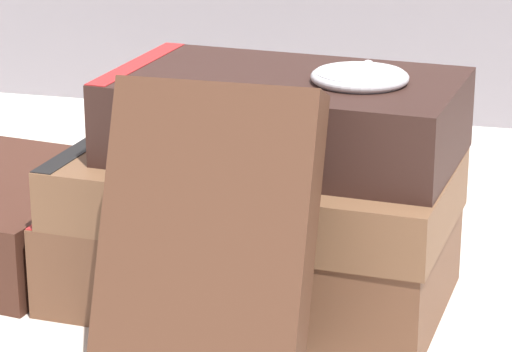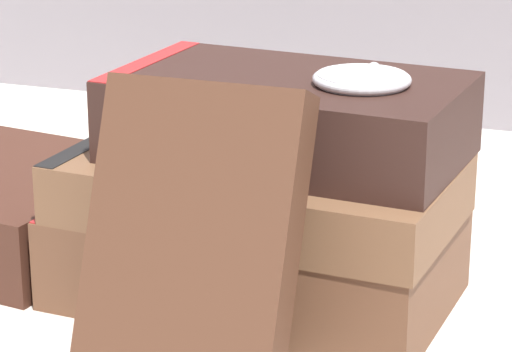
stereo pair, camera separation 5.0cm
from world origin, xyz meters
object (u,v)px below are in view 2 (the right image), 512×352
at_px(book_leaning_front, 191,256).
at_px(reading_glasses, 283,203).
at_px(book_flat_middle, 250,187).
at_px(book_flat_top, 280,116).
at_px(book_flat_bottom, 247,254).
at_px(pocket_watch, 362,79).

distance_m(book_leaning_front, reading_glasses, 0.27).
distance_m(book_flat_middle, book_flat_top, 0.04).
height_order(book_flat_top, reading_glasses, book_flat_top).
bearing_deg(book_leaning_front, book_flat_middle, 94.72).
height_order(book_flat_bottom, book_flat_top, book_flat_top).
xyz_separation_m(book_flat_top, book_leaning_front, (-0.00, -0.12, -0.04)).
bearing_deg(reading_glasses, book_flat_bottom, -57.15).
distance_m(book_flat_middle, pocket_watch, 0.09).
height_order(book_flat_bottom, book_leaning_front, book_leaning_front).
height_order(book_flat_middle, book_flat_top, book_flat_top).
xyz_separation_m(book_leaning_front, pocket_watch, (0.05, 0.11, 0.06)).
bearing_deg(book_flat_middle, pocket_watch, 11.32).
distance_m(book_flat_middle, book_leaning_front, 0.11).
height_order(book_flat_middle, book_leaning_front, book_leaning_front).
height_order(book_leaning_front, pocket_watch, book_leaning_front).
bearing_deg(book_flat_bottom, pocket_watch, 5.30).
distance_m(book_flat_bottom, book_flat_top, 0.08).
relative_size(book_flat_bottom, pocket_watch, 4.04).
bearing_deg(pocket_watch, book_flat_middle, -172.86).
bearing_deg(book_leaning_front, book_flat_top, 87.77).
bearing_deg(book_flat_top, book_leaning_front, -87.46).
relative_size(book_flat_top, reading_glasses, 1.58).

